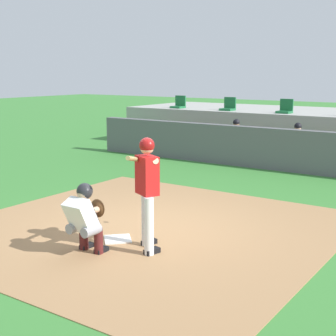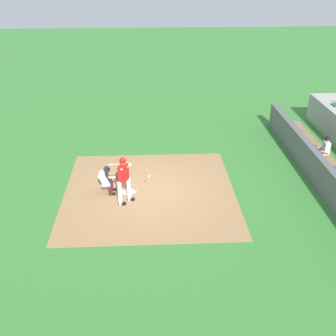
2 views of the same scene
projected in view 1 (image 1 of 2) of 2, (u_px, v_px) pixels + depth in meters
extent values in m
plane|color=#387A33|center=(146.00, 228.00, 8.95)|extent=(80.00, 80.00, 0.00)
cube|color=#9E754C|center=(146.00, 228.00, 8.95)|extent=(6.40, 6.40, 0.01)
cube|color=white|center=(118.00, 239.00, 8.29)|extent=(0.62, 0.62, 0.02)
cylinder|color=silver|center=(146.00, 219.00, 7.95)|extent=(0.15, 0.15, 0.92)
cylinder|color=silver|center=(149.00, 227.00, 7.54)|extent=(0.15, 0.15, 0.92)
cube|color=red|center=(147.00, 175.00, 7.60)|extent=(0.45, 0.38, 0.60)
sphere|color=beige|center=(147.00, 148.00, 7.52)|extent=(0.21, 0.21, 0.21)
sphere|color=maroon|center=(147.00, 145.00, 7.51)|extent=(0.24, 0.24, 0.24)
cylinder|color=beige|center=(140.00, 159.00, 7.81)|extent=(0.18, 0.27, 0.17)
cylinder|color=beige|center=(149.00, 161.00, 7.66)|extent=(0.53, 0.38, 0.18)
cylinder|color=tan|center=(135.00, 159.00, 7.50)|extent=(0.39, 0.80, 0.24)
cube|color=black|center=(149.00, 242.00, 8.07)|extent=(0.17, 0.28, 0.09)
cube|color=black|center=(152.00, 251.00, 7.66)|extent=(0.17, 0.28, 0.09)
cylinder|color=gray|center=(76.00, 227.00, 7.66)|extent=(0.17, 0.32, 0.16)
cylinder|color=#4C1919|center=(84.00, 237.00, 7.82)|extent=(0.14, 0.14, 0.42)
cube|color=black|center=(87.00, 246.00, 7.90)|extent=(0.11, 0.24, 0.08)
cylinder|color=gray|center=(91.00, 231.00, 7.48)|extent=(0.17, 0.32, 0.16)
cylinder|color=#4C1919|center=(99.00, 241.00, 7.64)|extent=(0.14, 0.14, 0.42)
cube|color=black|center=(101.00, 250.00, 7.72)|extent=(0.11, 0.24, 0.08)
cube|color=white|center=(81.00, 216.00, 7.49)|extent=(0.41, 0.44, 0.57)
cube|color=#2D2D33|center=(87.00, 214.00, 7.59)|extent=(0.38, 0.26, 0.45)
sphere|color=tan|center=(84.00, 193.00, 7.49)|extent=(0.21, 0.21, 0.21)
sphere|color=#232328|center=(85.00, 191.00, 7.50)|extent=(0.25, 0.25, 0.25)
cylinder|color=tan|center=(89.00, 212.00, 7.69)|extent=(0.11, 0.45, 0.10)
ellipsoid|color=brown|center=(98.00, 208.00, 7.90)|extent=(0.28, 0.12, 0.30)
sphere|color=white|center=(149.00, 191.00, 8.76)|extent=(0.07, 0.07, 0.07)
cube|color=#59595E|center=(282.00, 150.00, 14.10)|extent=(13.00, 0.30, 1.20)
cube|color=olive|center=(294.00, 158.00, 14.98)|extent=(11.80, 0.44, 0.45)
cylinder|color=#939399|center=(229.00, 144.00, 15.89)|extent=(0.15, 0.40, 0.15)
cylinder|color=#939399|center=(226.00, 153.00, 15.78)|extent=(0.13, 0.13, 0.45)
cube|color=maroon|center=(225.00, 159.00, 15.77)|extent=(0.11, 0.24, 0.08)
cylinder|color=#939399|center=(236.00, 145.00, 15.74)|extent=(0.15, 0.40, 0.15)
cylinder|color=#939399|center=(233.00, 154.00, 15.63)|extent=(0.13, 0.13, 0.45)
cube|color=maroon|center=(232.00, 160.00, 15.63)|extent=(0.11, 0.24, 0.08)
cube|color=white|center=(236.00, 136.00, 15.94)|extent=(0.36, 0.22, 0.54)
sphere|color=#996B4C|center=(236.00, 124.00, 15.87)|extent=(0.20, 0.20, 0.20)
sphere|color=black|center=(236.00, 122.00, 15.86)|extent=(0.22, 0.22, 0.22)
cylinder|color=#996B4C|center=(228.00, 139.00, 15.96)|extent=(0.09, 0.41, 0.22)
cylinder|color=#996B4C|center=(240.00, 140.00, 15.74)|extent=(0.09, 0.41, 0.22)
cylinder|color=#939399|center=(290.00, 150.00, 14.76)|extent=(0.15, 0.40, 0.15)
cylinder|color=#939399|center=(287.00, 160.00, 14.65)|extent=(0.13, 0.13, 0.45)
cube|color=maroon|center=(286.00, 166.00, 14.64)|extent=(0.11, 0.24, 0.08)
cylinder|color=#939399|center=(298.00, 151.00, 14.62)|extent=(0.15, 0.40, 0.15)
cylinder|color=#939399|center=(296.00, 161.00, 14.50)|extent=(0.13, 0.13, 0.45)
cube|color=maroon|center=(295.00, 167.00, 14.50)|extent=(0.11, 0.24, 0.08)
cube|color=white|center=(297.00, 141.00, 14.82)|extent=(0.36, 0.22, 0.54)
sphere|color=tan|center=(298.00, 128.00, 14.74)|extent=(0.20, 0.20, 0.20)
sphere|color=black|center=(298.00, 126.00, 14.73)|extent=(0.22, 0.22, 0.22)
cylinder|color=tan|center=(289.00, 144.00, 14.83)|extent=(0.09, 0.41, 0.22)
cylinder|color=tan|center=(302.00, 145.00, 14.61)|extent=(0.09, 0.41, 0.22)
cube|color=#9E9E99|center=(329.00, 131.00, 17.65)|extent=(15.00, 4.40, 1.40)
cube|color=#196033|center=(178.00, 107.00, 19.21)|extent=(0.46, 0.46, 0.08)
cube|color=#196033|center=(181.00, 101.00, 19.33)|extent=(0.46, 0.06, 0.40)
cube|color=#196033|center=(227.00, 109.00, 18.01)|extent=(0.46, 0.46, 0.08)
cube|color=#196033|center=(230.00, 103.00, 18.13)|extent=(0.46, 0.06, 0.40)
cube|color=#196033|center=(284.00, 112.00, 16.81)|extent=(0.46, 0.46, 0.08)
cube|color=#196033|center=(287.00, 105.00, 16.93)|extent=(0.46, 0.06, 0.40)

